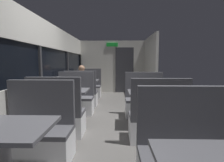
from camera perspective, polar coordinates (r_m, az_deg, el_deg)
name	(u,v)px	position (r m, az deg, el deg)	size (l,w,h in m)	color
ground_plane	(108,125)	(3.95, -1.47, -14.08)	(3.30, 9.20, 0.02)	#514F4C
carriage_window_panel_left	(39,74)	(4.05, -22.48, 2.21)	(0.09, 8.48, 2.30)	beige
carriage_end_bulkhead	(113,67)	(7.90, 0.48, 4.56)	(2.90, 0.11, 2.30)	beige
carriage_aisle_panel_right	(150,68)	(6.82, 12.11, 4.28)	(0.08, 2.40, 2.30)	beige
dining_table_near_window	(4,136)	(2.07, -31.56, -14.99)	(0.90, 0.70, 0.74)	#9E9EA3
bench_near_window_facing_entry	(38,137)	(2.75, -22.92, -16.26)	(0.95, 0.50, 1.10)	silver
dining_table_mid_window	(68,94)	(4.05, -14.18, -4.21)	(0.90, 0.70, 0.74)	#9E9EA3
bench_mid_window_facing_end	(58,118)	(3.47, -17.20, -11.31)	(0.95, 0.50, 1.10)	silver
bench_mid_window_facing_entry	(75,101)	(4.77, -11.82, -6.40)	(0.95, 0.50, 1.10)	silver
dining_table_far_window	(85,83)	(6.20, -8.66, -0.55)	(0.90, 0.70, 0.74)	#9E9EA3
bench_far_window_facing_end	(81,95)	(5.57, -9.87, -4.57)	(0.95, 0.50, 1.10)	silver
bench_far_window_facing_entry	(89,89)	(6.92, -7.61, -2.44)	(0.95, 0.50, 1.10)	silver
dining_table_rear_aisle	(150,96)	(3.77, 12.22, -4.92)	(0.90, 0.70, 0.74)	#9E9EA3
bench_rear_aisle_facing_end	(157,122)	(3.19, 14.49, -12.82)	(0.95, 0.50, 1.10)	silver
bench_rear_aisle_facing_entry	(144,103)	(4.51, 10.47, -7.11)	(0.95, 0.50, 1.10)	silver
seated_passenger	(82,88)	(5.60, -9.77, -2.34)	(0.47, 0.55, 1.26)	#26262D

